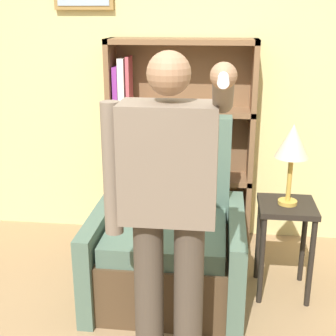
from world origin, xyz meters
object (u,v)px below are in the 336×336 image
at_px(bookcase, 169,146).
at_px(table_lamp, 293,144).
at_px(armchair, 169,242).
at_px(person_standing, 168,204).
at_px(side_table, 286,224).

relative_size(bookcase, table_lamp, 3.10).
relative_size(armchair, person_standing, 0.69).
bearing_deg(side_table, person_standing, -129.23).
relative_size(side_table, table_lamp, 1.22).
bearing_deg(bookcase, person_standing, -83.53).
height_order(person_standing, side_table, person_standing).
bearing_deg(person_standing, armchair, 96.37).
bearing_deg(person_standing, table_lamp, 50.77).
bearing_deg(person_standing, side_table, 50.77).
height_order(bookcase, armchair, bookcase).
xyz_separation_m(armchair, side_table, (0.77, 0.05, 0.15)).
distance_m(bookcase, armchair, 0.91).
bearing_deg(side_table, table_lamp, 63.43).
bearing_deg(table_lamp, side_table, -116.57).
distance_m(armchair, person_standing, 0.99).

